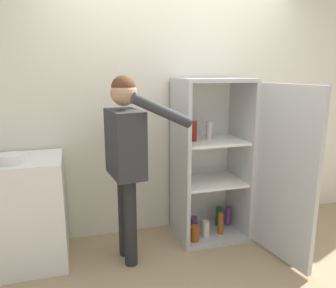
% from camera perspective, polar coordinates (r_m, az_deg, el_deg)
% --- Properties ---
extents(ground_plane, '(12.00, 12.00, 0.00)m').
position_cam_1_polar(ground_plane, '(2.92, 6.67, -21.75)').
color(ground_plane, tan).
extents(wall_back, '(7.00, 0.06, 2.55)m').
position_cam_1_polar(wall_back, '(3.35, 0.65, 6.29)').
color(wall_back, silver).
rests_on(wall_back, ground_plane).
extents(refrigerator, '(0.83, 1.22, 1.58)m').
position_cam_1_polar(refrigerator, '(3.20, 9.78, -3.37)').
color(refrigerator, '#B7BABC').
rests_on(refrigerator, ground_plane).
extents(person, '(0.67, 0.57, 1.61)m').
position_cam_1_polar(person, '(2.74, -7.28, -0.67)').
color(person, '#262628').
rests_on(person, ground_plane).
extents(counter, '(0.78, 0.60, 0.94)m').
position_cam_1_polar(counter, '(3.11, -24.75, -10.81)').
color(counter, white).
rests_on(counter, ground_plane).
extents(bowl, '(0.21, 0.21, 0.07)m').
position_cam_1_polar(bowl, '(2.84, -25.66, -2.29)').
color(bowl, white).
rests_on(bowl, counter).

